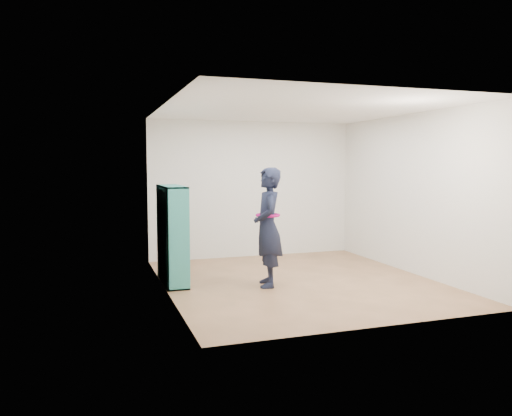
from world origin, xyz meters
name	(u,v)px	position (x,y,z in m)	size (l,w,h in m)	color
floor	(299,281)	(0.00, 0.00, 0.00)	(4.50, 4.50, 0.00)	brown
ceiling	(300,109)	(0.00, 0.00, 2.60)	(4.50, 4.50, 0.00)	white
wall_left	(166,199)	(-2.00, 0.00, 1.30)	(0.02, 4.50, 2.60)	white
wall_right	(412,194)	(2.00, 0.00, 1.30)	(0.02, 4.50, 2.60)	white
wall_back	(253,189)	(0.00, 2.25, 1.30)	(4.00, 0.02, 2.60)	white
wall_front	(383,209)	(0.00, -2.25, 1.30)	(4.00, 0.02, 2.60)	white
bookshelf	(171,235)	(-1.85, 0.55, 0.72)	(0.32, 1.10, 1.47)	teal
person	(268,227)	(-0.54, -0.11, 0.87)	(0.54, 0.71, 1.74)	black
smartphone	(258,219)	(-0.66, 0.01, 0.98)	(0.02, 0.08, 0.12)	silver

